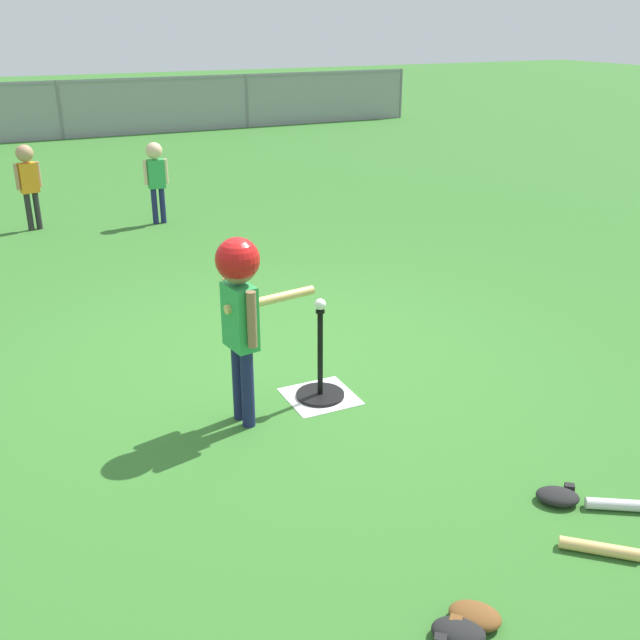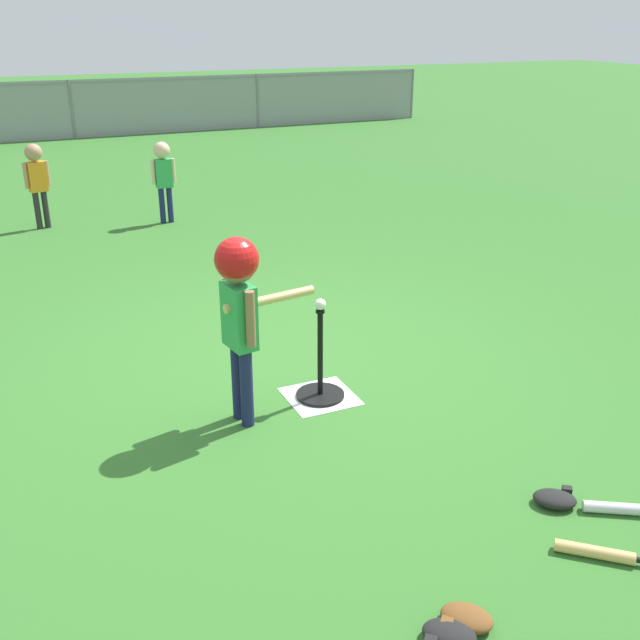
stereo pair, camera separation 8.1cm
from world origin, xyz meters
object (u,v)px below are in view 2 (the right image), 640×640
(fielder_deep_center, at_px, (163,171))
(spare_bat_wood, at_px, (611,555))
(spare_bat_silver, at_px, (627,509))
(glove_near_bats, at_px, (555,499))
(batting_tee, at_px, (320,384))
(baseball_on_tee, at_px, (320,304))
(glove_by_plate, at_px, (466,618))
(glove_tossed_aside, at_px, (448,635))
(fielder_deep_left, at_px, (37,175))
(batter_child, at_px, (239,294))

(fielder_deep_center, height_order, spare_bat_wood, fielder_deep_center)
(spare_bat_silver, height_order, glove_near_bats, glove_near_bats)
(batting_tee, relative_size, baseball_on_tee, 8.37)
(baseball_on_tee, relative_size, glove_by_plate, 0.27)
(baseball_on_tee, height_order, spare_bat_silver, baseball_on_tee)
(batting_tee, distance_m, glove_tossed_aside, 2.13)
(baseball_on_tee, bearing_deg, fielder_deep_center, 88.33)
(batting_tee, xyz_separation_m, fielder_deep_left, (-1.25, 5.18, 0.54))
(baseball_on_tee, height_order, fielder_deep_left, fielder_deep_left)
(fielder_deep_left, height_order, glove_by_plate, fielder_deep_left)
(batter_child, distance_m, spare_bat_silver, 2.37)
(fielder_deep_center, height_order, glove_near_bats, fielder_deep_center)
(fielder_deep_left, distance_m, glove_tossed_aside, 7.35)
(fielder_deep_left, height_order, fielder_deep_center, fielder_deep_left)
(spare_bat_silver, xyz_separation_m, glove_by_plate, (-1.17, -0.28, 0.01))
(batter_child, distance_m, glove_by_plate, 2.15)
(glove_tossed_aside, bearing_deg, fielder_deep_left, 96.83)
(batting_tee, height_order, spare_bat_silver, batting_tee)
(spare_bat_wood, bearing_deg, batter_child, 120.42)
(fielder_deep_left, distance_m, glove_by_plate, 7.33)
(fielder_deep_left, bearing_deg, glove_tossed_aside, -83.17)
(fielder_deep_left, distance_m, glove_near_bats, 7.02)
(baseball_on_tee, height_order, glove_tossed_aside, baseball_on_tee)
(glove_by_plate, bearing_deg, baseball_on_tee, 82.53)
(spare_bat_silver, xyz_separation_m, glove_tossed_aside, (-1.28, -0.32, 0.01))
(batter_child, height_order, glove_near_bats, batter_child)
(spare_bat_silver, bearing_deg, glove_near_bats, 142.58)
(batting_tee, height_order, glove_near_bats, batting_tee)
(fielder_deep_center, bearing_deg, spare_bat_silver, -83.43)
(glove_tossed_aside, bearing_deg, glove_by_plate, 21.15)
(batter_child, distance_m, glove_near_bats, 2.05)
(spare_bat_silver, xyz_separation_m, spare_bat_wood, (-0.33, -0.23, -0.00))
(spare_bat_wood, bearing_deg, fielder_deep_left, 104.27)
(batter_child, height_order, glove_tossed_aside, batter_child)
(spare_bat_wood, height_order, glove_by_plate, glove_by_plate)
(batting_tee, xyz_separation_m, batter_child, (-0.55, -0.09, 0.75))
(baseball_on_tee, bearing_deg, spare_bat_silver, -63.07)
(glove_by_plate, bearing_deg, glove_near_bats, 28.83)
(baseball_on_tee, distance_m, glove_tossed_aside, 2.22)
(fielder_deep_left, relative_size, glove_near_bats, 3.63)
(fielder_deep_center, bearing_deg, batting_tee, -91.67)
(batter_child, bearing_deg, batting_tee, 8.94)
(spare_bat_silver, relative_size, glove_tossed_aside, 2.05)
(fielder_deep_center, bearing_deg, glove_near_bats, -85.69)
(batting_tee, relative_size, spare_bat_silver, 1.11)
(batter_child, distance_m, spare_bat_wood, 2.37)
(baseball_on_tee, xyz_separation_m, fielder_deep_center, (0.14, 4.83, -0.03))
(fielder_deep_left, xyz_separation_m, spare_bat_wood, (1.83, -7.18, -0.61))
(baseball_on_tee, relative_size, glove_near_bats, 0.27)
(fielder_deep_center, relative_size, glove_by_plate, 3.59)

